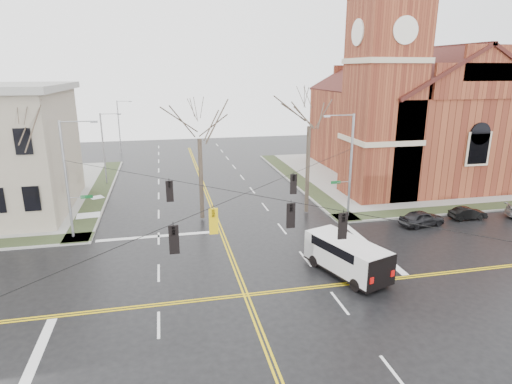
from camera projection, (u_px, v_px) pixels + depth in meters
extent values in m
plane|color=black|center=(246.00, 295.00, 24.99)|extent=(120.00, 120.00, 0.00)
cube|color=gray|center=(403.00, 174.00, 53.59)|extent=(30.00, 30.00, 0.15)
cube|color=#28341C|center=(298.00, 179.00, 50.73)|extent=(2.00, 30.00, 0.02)
cube|color=#28341C|center=(481.00, 207.00, 40.61)|extent=(30.00, 2.00, 0.02)
cube|color=#28341C|center=(100.00, 190.00, 46.12)|extent=(2.00, 30.00, 0.02)
cube|color=gold|center=(244.00, 295.00, 24.97)|extent=(0.12, 100.00, 0.01)
cube|color=gold|center=(248.00, 295.00, 25.02)|extent=(0.12, 100.00, 0.01)
cube|color=gold|center=(246.00, 296.00, 24.88)|extent=(100.00, 0.12, 0.01)
cube|color=gold|center=(246.00, 294.00, 25.11)|extent=(100.00, 0.12, 0.01)
cube|color=silver|center=(159.00, 236.00, 33.82)|extent=(9.50, 0.50, 0.01)
cube|color=silver|center=(26.00, 380.00, 18.14)|extent=(0.50, 9.50, 0.01)
cube|color=silver|center=(371.00, 246.00, 31.85)|extent=(0.50, 9.50, 0.01)
cube|color=maroon|center=(383.00, 98.00, 41.70)|extent=(6.00, 6.00, 20.00)
cylinder|color=silver|center=(406.00, 30.00, 37.18)|extent=(2.40, 0.15, 2.40)
cylinder|color=silver|center=(358.00, 32.00, 39.41)|extent=(0.15, 2.40, 2.40)
cube|color=maroon|center=(410.00, 134.00, 53.38)|extent=(18.00, 24.00, 10.00)
cube|color=maroon|center=(362.00, 169.00, 46.62)|extent=(2.00, 5.00, 4.40)
cylinder|color=gray|center=(351.00, 166.00, 36.88)|extent=(0.20, 0.20, 9.00)
cylinder|color=gray|center=(343.00, 182.00, 37.13)|extent=(1.20, 0.06, 0.06)
cube|color=#0E5622|center=(336.00, 182.00, 36.98)|extent=(0.90, 0.04, 0.25)
cylinder|color=gray|center=(340.00, 115.00, 35.42)|extent=(2.40, 0.08, 0.08)
cube|color=gray|center=(327.00, 116.00, 35.18)|extent=(0.50, 0.22, 0.15)
cylinder|color=gray|center=(66.00, 181.00, 32.14)|extent=(0.20, 0.20, 9.00)
cylinder|color=gray|center=(77.00, 197.00, 32.64)|extent=(1.20, 0.06, 0.06)
cube|color=#0E5622|center=(87.00, 197.00, 32.78)|extent=(0.90, 0.04, 0.25)
cylinder|color=gray|center=(77.00, 121.00, 31.18)|extent=(2.40, 0.08, 0.08)
cube|color=gray|center=(94.00, 122.00, 31.44)|extent=(0.50, 0.22, 0.15)
cylinder|color=black|center=(245.00, 193.00, 23.28)|extent=(23.02, 23.02, 0.03)
cylinder|color=black|center=(245.00, 193.00, 23.28)|extent=(23.02, 23.02, 0.03)
imported|color=black|center=(174.00, 240.00, 18.91)|extent=(0.21, 0.26, 1.30)
imported|color=black|center=(293.00, 184.00, 28.07)|extent=(0.21, 0.26, 1.30)
imported|color=gold|center=(214.00, 221.00, 21.20)|extent=(0.21, 0.26, 1.30)
imported|color=black|center=(170.00, 191.00, 26.42)|extent=(0.21, 0.26, 1.30)
imported|color=black|center=(343.00, 226.00, 20.56)|extent=(0.21, 0.26, 1.30)
imported|color=black|center=(291.00, 216.00, 22.03)|extent=(0.21, 0.26, 1.30)
cylinder|color=gray|center=(104.00, 149.00, 47.93)|extent=(0.16, 0.16, 8.00)
cylinder|color=gray|center=(110.00, 114.00, 47.06)|extent=(2.00, 0.07, 0.07)
cube|color=gray|center=(119.00, 114.00, 47.28)|extent=(0.45, 0.20, 0.13)
cylinder|color=gray|center=(119.00, 127.00, 66.71)|extent=(0.16, 0.16, 8.00)
cylinder|color=gray|center=(124.00, 101.00, 65.84)|extent=(2.00, 0.07, 0.07)
cube|color=gray|center=(130.00, 101.00, 66.06)|extent=(0.45, 0.20, 0.13)
cube|color=silver|center=(347.00, 255.00, 27.19)|extent=(4.05, 6.28, 1.88)
cube|color=silver|center=(322.00, 246.00, 29.26)|extent=(2.47, 1.68, 1.33)
cube|color=black|center=(319.00, 236.00, 29.41)|extent=(1.98, 0.79, 0.88)
cube|color=black|center=(345.00, 245.00, 27.21)|extent=(3.46, 4.51, 0.61)
cube|color=#B70C0A|center=(372.00, 281.00, 24.37)|extent=(0.28, 0.16, 0.38)
cube|color=#B70C0A|center=(393.00, 273.00, 25.23)|extent=(0.28, 0.16, 0.38)
cube|color=black|center=(346.00, 269.00, 27.46)|extent=(4.12, 6.35, 0.11)
cylinder|color=black|center=(315.00, 261.00, 28.53)|extent=(0.53, 0.85, 0.80)
cylinder|color=black|center=(338.00, 254.00, 29.55)|extent=(0.53, 0.85, 0.80)
cylinder|color=black|center=(356.00, 285.00, 25.35)|extent=(0.53, 0.85, 0.80)
cylinder|color=black|center=(380.00, 277.00, 26.37)|extent=(0.53, 0.85, 0.80)
imported|color=black|center=(422.00, 218.00, 35.95)|extent=(4.08, 2.11, 1.33)
imported|color=black|center=(468.00, 213.00, 37.56)|extent=(3.27, 1.22, 1.07)
cylinder|color=#382D24|center=(35.00, 188.00, 33.74)|extent=(0.36, 0.36, 7.03)
cylinder|color=#382D24|center=(201.00, 179.00, 36.64)|extent=(0.36, 0.36, 6.99)
cylinder|color=#382D24|center=(308.00, 170.00, 38.21)|extent=(0.36, 0.36, 7.80)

